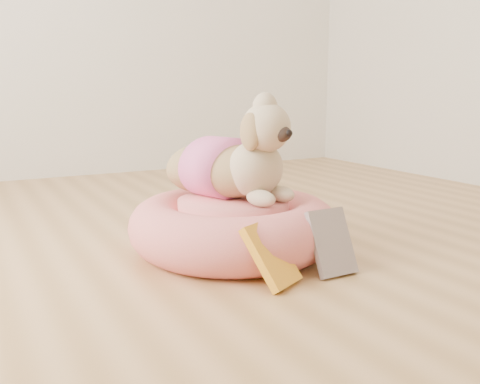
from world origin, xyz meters
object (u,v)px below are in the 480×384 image
dog (234,145)px  book_white (332,242)px  pet_bed (233,226)px  book_yellow (271,255)px

dog → book_white: size_ratio=2.42×
pet_bed → book_yellow: pet_bed is taller
book_yellow → dog: bearing=52.6°
dog → book_white: dog is taller
dog → book_white: (0.15, -0.38, -0.28)m
pet_bed → dog: (0.01, 0.02, 0.29)m
pet_bed → book_yellow: 0.36m
book_yellow → book_white: bearing=-27.6°
dog → book_yellow: 0.48m
book_yellow → book_white: book_white is taller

